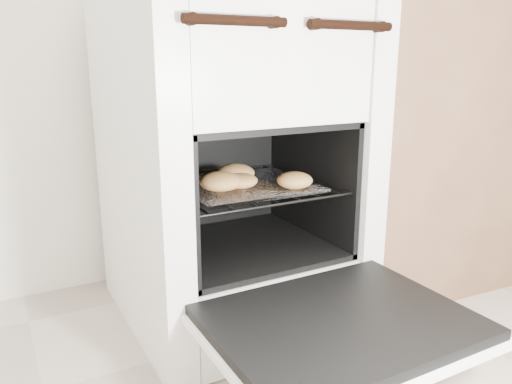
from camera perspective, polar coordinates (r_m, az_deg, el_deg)
stove at (r=1.34m, az=-2.89°, el=3.33°), size 0.58×0.64×0.88m
oven_door at (r=1.03m, az=9.58°, el=-14.80°), size 0.52×0.40×0.04m
oven_rack at (r=1.29m, az=-1.63°, el=0.68°), size 0.42×0.40×0.01m
foil_sheet at (r=1.27m, az=-1.24°, el=0.74°), size 0.33×0.29×0.01m
baked_rolls at (r=1.24m, az=-1.83°, el=1.53°), size 0.29×0.25×0.05m
counter at (r=1.82m, az=19.46°, el=6.44°), size 0.96×0.67×0.92m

